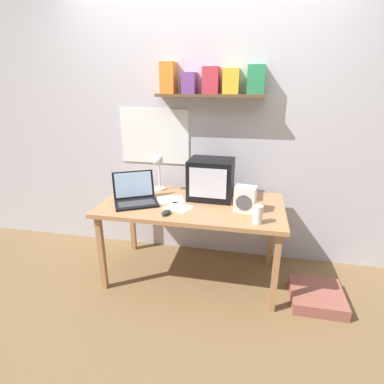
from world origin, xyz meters
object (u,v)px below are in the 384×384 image
Objects in this scene: desk_lamp at (158,165)px; juice_glass at (258,215)px; computer_mouse at (166,213)px; space_heater at (245,199)px; printed_handout at (179,207)px; floor_cushion at (317,296)px; corner_desk at (192,209)px; loose_paper_near_laptop at (171,200)px; laptop at (135,195)px; crt_monitor at (211,179)px.

juice_glass is (0.91, -0.52, -0.20)m from desk_lamp.
space_heater is at bearing 18.39° from computer_mouse.
space_heater is at bearing 4.95° from printed_handout.
computer_mouse is at bearing 178.94° from juice_glass.
floor_cushion is at bearing -22.20° from desk_lamp.
loose_paper_near_laptop reaches higher than corner_desk.
corner_desk is 5.41× the size of loose_paper_near_laptop.
printed_handout is at bearing -35.98° from laptop.
computer_mouse is at bearing -121.69° from crt_monitor.
desk_lamp is at bearing 167.09° from space_heater.
crt_monitor is 0.54m from computer_mouse.
floor_cushion is at bearing 0.89° from space_heater.
juice_glass is 0.81m from loose_paper_near_laptop.
laptop reaches higher than loose_paper_near_laptop.
space_heater is (0.44, -0.07, 0.16)m from corner_desk.
desk_lamp is 1.74m from floor_cushion.
laptop is 0.38m from desk_lamp.
desk_lamp reaches higher than computer_mouse.
crt_monitor is (0.13, 0.16, 0.23)m from corner_desk.
corner_desk is 4.33× the size of desk_lamp.
computer_mouse is at bearing -174.51° from floor_cushion.
space_heater is 0.66m from loose_paper_near_laptop.
crt_monitor reaches higher than computer_mouse.
computer_mouse is at bearing -153.33° from space_heater.
desk_lamp is at bearing 41.19° from laptop.
crt_monitor reaches higher than space_heater.
desk_lamp is 0.52m from printed_handout.
floor_cushion is (1.21, 0.12, -0.68)m from computer_mouse.
corner_desk is at bearing -20.34° from laptop.
space_heater is (0.31, -0.23, -0.07)m from crt_monitor.
loose_paper_near_laptop is 1.44m from floor_cushion.
printed_handout is at bearing -166.77° from space_heater.
space_heater is 0.72× the size of loose_paper_near_laptop.
space_heater reaches higher than printed_handout.
loose_paper_near_laptop is at bearing -7.80° from laptop.
desk_lamp is 2.61× the size of juice_glass.
laptop is at bearing -172.09° from corner_desk.
loose_paper_near_laptop and printed_handout have the same top height.
corner_desk is 11.30× the size of juice_glass.
laptop is 2.25× the size of space_heater.
laptop reaches higher than corner_desk.
computer_mouse is (-0.15, -0.27, 0.07)m from corner_desk.
juice_glass is at bearing -14.56° from printed_handout.
loose_paper_near_laptop is (-0.64, 0.11, -0.10)m from space_heater.
floor_cushion is (0.52, 0.13, -0.72)m from juice_glass.
space_heater is 0.50× the size of floor_cushion.
desk_lamp is 0.60m from computer_mouse.
printed_handout is (0.06, 0.15, -0.01)m from computer_mouse.
desk_lamp reaches higher than floor_cushion.
space_heater reaches higher than computer_mouse.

